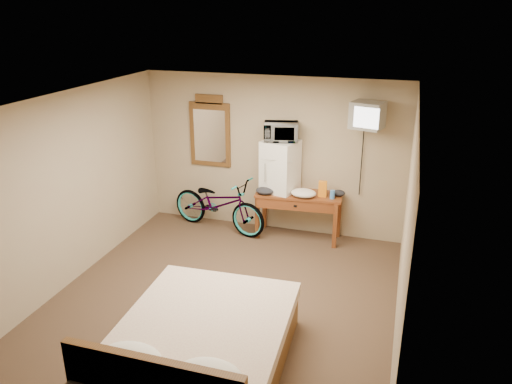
{
  "coord_description": "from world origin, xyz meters",
  "views": [
    {
      "loc": [
        1.99,
        -5.07,
        3.5
      ],
      "look_at": [
        0.23,
        0.67,
        1.23
      ],
      "focal_mm": 35.0,
      "sensor_mm": 36.0,
      "label": 1
    }
  ],
  "objects_px": {
    "blue_cup": "(332,195)",
    "crt_television": "(367,115)",
    "desk": "(298,201)",
    "mini_fridge": "(280,166)",
    "wall_mirror": "(210,132)",
    "bicycle": "(219,204)",
    "microwave": "(281,132)",
    "bed": "(198,351)"
  },
  "relations": [
    {
      "from": "blue_cup",
      "to": "wall_mirror",
      "type": "distance_m",
      "value": 2.23
    },
    {
      "from": "mini_fridge",
      "to": "blue_cup",
      "type": "xyz_separation_m",
      "value": [
        0.84,
        -0.1,
        -0.34
      ]
    },
    {
      "from": "bicycle",
      "to": "bed",
      "type": "height_order",
      "value": "bicycle"
    },
    {
      "from": "bicycle",
      "to": "microwave",
      "type": "bearing_deg",
      "value": -70.23
    },
    {
      "from": "mini_fridge",
      "to": "wall_mirror",
      "type": "height_order",
      "value": "wall_mirror"
    },
    {
      "from": "crt_television",
      "to": "mini_fridge",
      "type": "bearing_deg",
      "value": 178.16
    },
    {
      "from": "desk",
      "to": "mini_fridge",
      "type": "bearing_deg",
      "value": 168.72
    },
    {
      "from": "mini_fridge",
      "to": "bicycle",
      "type": "xyz_separation_m",
      "value": [
        -1.0,
        -0.11,
        -0.7
      ]
    },
    {
      "from": "bicycle",
      "to": "mini_fridge",
      "type": "bearing_deg",
      "value": -70.24
    },
    {
      "from": "wall_mirror",
      "to": "bed",
      "type": "height_order",
      "value": "wall_mirror"
    },
    {
      "from": "desk",
      "to": "blue_cup",
      "type": "distance_m",
      "value": 0.56
    },
    {
      "from": "mini_fridge",
      "to": "wall_mirror",
      "type": "distance_m",
      "value": 1.32
    },
    {
      "from": "desk",
      "to": "bed",
      "type": "height_order",
      "value": "bed"
    },
    {
      "from": "bicycle",
      "to": "bed",
      "type": "bearing_deg",
      "value": -149.02
    },
    {
      "from": "desk",
      "to": "bicycle",
      "type": "bearing_deg",
      "value": -177.76
    },
    {
      "from": "blue_cup",
      "to": "bed",
      "type": "height_order",
      "value": "bed"
    },
    {
      "from": "mini_fridge",
      "to": "crt_television",
      "type": "xyz_separation_m",
      "value": [
        1.26,
        -0.04,
        0.88
      ]
    },
    {
      "from": "microwave",
      "to": "blue_cup",
      "type": "relative_size",
      "value": 3.91
    },
    {
      "from": "blue_cup",
      "to": "crt_television",
      "type": "bearing_deg",
      "value": 8.48
    },
    {
      "from": "desk",
      "to": "blue_cup",
      "type": "relative_size",
      "value": 10.52
    },
    {
      "from": "crt_television",
      "to": "microwave",
      "type": "bearing_deg",
      "value": 178.15
    },
    {
      "from": "blue_cup",
      "to": "bed",
      "type": "xyz_separation_m",
      "value": [
        -0.78,
        -3.33,
        -0.52
      ]
    },
    {
      "from": "desk",
      "to": "crt_television",
      "type": "distance_m",
      "value": 1.7
    },
    {
      "from": "desk",
      "to": "mini_fridge",
      "type": "xyz_separation_m",
      "value": [
        -0.31,
        0.06,
        0.53
      ]
    },
    {
      "from": "mini_fridge",
      "to": "bed",
      "type": "height_order",
      "value": "mini_fridge"
    },
    {
      "from": "mini_fridge",
      "to": "wall_mirror",
      "type": "relative_size",
      "value": 0.69
    },
    {
      "from": "crt_television",
      "to": "wall_mirror",
      "type": "xyz_separation_m",
      "value": [
        -2.5,
        0.25,
        -0.48
      ]
    },
    {
      "from": "blue_cup",
      "to": "wall_mirror",
      "type": "relative_size",
      "value": 0.11
    },
    {
      "from": "microwave",
      "to": "wall_mirror",
      "type": "relative_size",
      "value": 0.43
    },
    {
      "from": "crt_television",
      "to": "bicycle",
      "type": "height_order",
      "value": "crt_television"
    },
    {
      "from": "crt_television",
      "to": "wall_mirror",
      "type": "bearing_deg",
      "value": 174.29
    },
    {
      "from": "desk",
      "to": "mini_fridge",
      "type": "height_order",
      "value": "mini_fridge"
    },
    {
      "from": "mini_fridge",
      "to": "bed",
      "type": "xyz_separation_m",
      "value": [
        0.06,
        -3.43,
        -0.86
      ]
    },
    {
      "from": "mini_fridge",
      "to": "bicycle",
      "type": "bearing_deg",
      "value": -173.49
    },
    {
      "from": "desk",
      "to": "blue_cup",
      "type": "height_order",
      "value": "blue_cup"
    },
    {
      "from": "wall_mirror",
      "to": "bed",
      "type": "relative_size",
      "value": 0.52
    },
    {
      "from": "microwave",
      "to": "bed",
      "type": "bearing_deg",
      "value": -102.58
    },
    {
      "from": "wall_mirror",
      "to": "bicycle",
      "type": "distance_m",
      "value": 1.17
    },
    {
      "from": "mini_fridge",
      "to": "microwave",
      "type": "distance_m",
      "value": 0.54
    },
    {
      "from": "bicycle",
      "to": "bed",
      "type": "relative_size",
      "value": 0.77
    },
    {
      "from": "blue_cup",
      "to": "mini_fridge",
      "type": "bearing_deg",
      "value": 173.01
    },
    {
      "from": "wall_mirror",
      "to": "bicycle",
      "type": "height_order",
      "value": "wall_mirror"
    }
  ]
}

